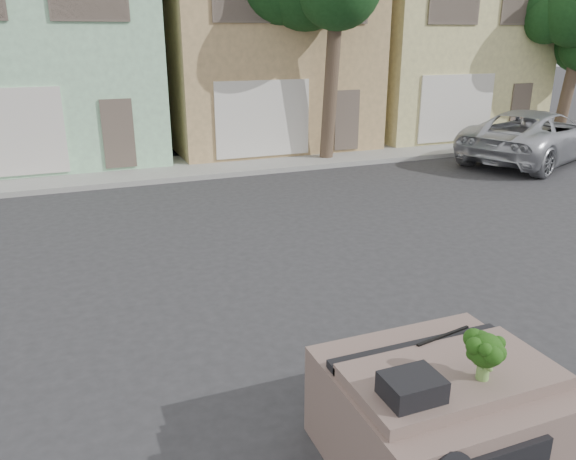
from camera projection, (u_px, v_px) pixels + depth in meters
ground_plane at (310, 323)px, 8.18m from camera, size 120.00×120.00×0.00m
sidewalk at (173, 168)px, 17.37m from camera, size 40.00×3.00×0.15m
townhouse_mint at (37, 42)px, 18.45m from camera, size 7.20×8.20×7.55m
townhouse_tan at (253, 41)px, 21.06m from camera, size 7.20×8.20×7.55m
townhouse_beige at (422, 40)px, 23.68m from camera, size 7.20×8.20×7.55m
silver_pickup at (530, 161)px, 18.73m from camera, size 6.70×4.97×1.69m
tree_near at (332, 26)px, 17.13m from camera, size 4.40×4.00×8.50m
tree_far at (571, 63)px, 21.03m from camera, size 3.20×3.00×6.00m
car_dashboard at (438, 413)px, 5.36m from camera, size 2.00×1.80×1.12m
instrument_hump at (412, 387)px, 4.63m from camera, size 0.48×0.38×0.20m
wiper_arm at (443, 336)px, 5.60m from camera, size 0.69×0.15×0.02m
broccoli at (485, 356)px, 4.85m from camera, size 0.46×0.46×0.45m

